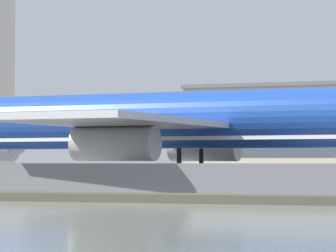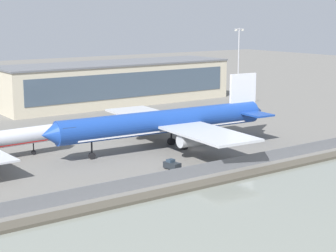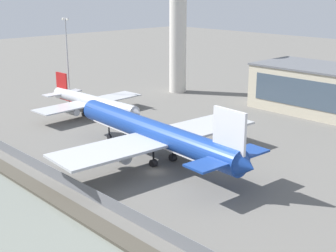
{
  "view_description": "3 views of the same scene",
  "coord_description": "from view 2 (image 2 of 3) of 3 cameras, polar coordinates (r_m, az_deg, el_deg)",
  "views": [
    {
      "loc": [
        22.88,
        -73.49,
        2.3
      ],
      "look_at": [
        -4.46,
        5.07,
        5.37
      ],
      "focal_mm": 105.0,
      "sensor_mm": 36.0,
      "label": 1
    },
    {
      "loc": [
        -70.9,
        -89.03,
        27.44
      ],
      "look_at": [
        -1.91,
        7.82,
        3.88
      ],
      "focal_mm": 60.0,
      "sensor_mm": 36.0,
      "label": 2
    },
    {
      "loc": [
        61.86,
        -55.58,
        33.76
      ],
      "look_at": [
        -6.78,
        9.73,
        5.65
      ],
      "focal_mm": 50.0,
      "sensor_mm": 36.0,
      "label": 3
    }
  ],
  "objects": [
    {
      "name": "ground_plane",
      "position": [
        117.08,
        2.99,
        -2.36
      ],
      "size": [
        500.0,
        500.0,
        0.0
      ],
      "primitive_type": "plane",
      "color": "#66635E"
    },
    {
      "name": "shoreline_seawall",
      "position": [
        102.29,
        10.16,
        -4.39
      ],
      "size": [
        320.0,
        3.0,
        0.5
      ],
      "color": "#474238",
      "rests_on": "ground"
    },
    {
      "name": "perimeter_fence",
      "position": [
        105.14,
        8.42,
        -3.42
      ],
      "size": [
        280.0,
        0.1,
        2.22
      ],
      "color": "slate",
      "rests_on": "ground"
    },
    {
      "name": "cargo_jet_blue",
      "position": [
        116.46,
        -0.03,
        0.41
      ],
      "size": [
        52.79,
        45.62,
        14.71
      ],
      "color": "#193D93",
      "rests_on": "ground"
    },
    {
      "name": "baggage_tug",
      "position": [
        101.68,
        0.41,
        -3.98
      ],
      "size": [
        2.05,
        3.4,
        1.8
      ],
      "color": "#1E2328",
      "rests_on": "ground"
    },
    {
      "name": "terminal_building",
      "position": [
        178.22,
        -5.27,
        4.4
      ],
      "size": [
        75.24,
        20.68,
        12.9
      ],
      "color": "#BCB299",
      "rests_on": "ground"
    },
    {
      "name": "apron_light_mast_apron_east",
      "position": [
        160.06,
        7.16,
        6.03
      ],
      "size": [
        3.2,
        0.4,
        23.88
      ],
      "color": "#A8A8AD",
      "rests_on": "ground"
    }
  ]
}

